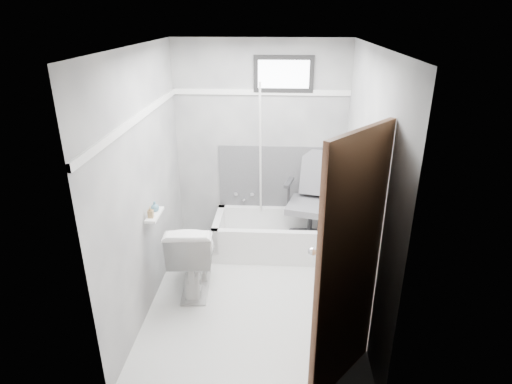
# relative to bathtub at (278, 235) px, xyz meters

# --- Properties ---
(floor) EXTENTS (2.60, 2.60, 0.00)m
(floor) POSITION_rel_bathtub_xyz_m (-0.23, -0.93, -0.21)
(floor) COLOR white
(floor) RESTS_ON ground
(ceiling) EXTENTS (2.60, 2.60, 0.00)m
(ceiling) POSITION_rel_bathtub_xyz_m (-0.23, -0.93, 2.19)
(ceiling) COLOR silver
(ceiling) RESTS_ON floor
(wall_back) EXTENTS (2.00, 0.02, 2.40)m
(wall_back) POSITION_rel_bathtub_xyz_m (-0.23, 0.37, 0.99)
(wall_back) COLOR slate
(wall_back) RESTS_ON floor
(wall_front) EXTENTS (2.00, 0.02, 2.40)m
(wall_front) POSITION_rel_bathtub_xyz_m (-0.23, -2.23, 0.99)
(wall_front) COLOR slate
(wall_front) RESTS_ON floor
(wall_left) EXTENTS (0.02, 2.60, 2.40)m
(wall_left) POSITION_rel_bathtub_xyz_m (-1.23, -0.93, 0.99)
(wall_left) COLOR slate
(wall_left) RESTS_ON floor
(wall_right) EXTENTS (0.02, 2.60, 2.40)m
(wall_right) POSITION_rel_bathtub_xyz_m (0.77, -0.93, 0.99)
(wall_right) COLOR slate
(wall_right) RESTS_ON floor
(bathtub) EXTENTS (1.50, 0.70, 0.42)m
(bathtub) POSITION_rel_bathtub_xyz_m (0.00, 0.00, 0.00)
(bathtub) COLOR white
(bathtub) RESTS_ON floor
(office_chair) EXTENTS (0.74, 0.74, 1.06)m
(office_chair) POSITION_rel_bathtub_xyz_m (0.37, 0.05, 0.44)
(office_chair) COLOR slate
(office_chair) RESTS_ON bathtub
(toilet) EXTENTS (0.51, 0.83, 0.79)m
(toilet) POSITION_rel_bathtub_xyz_m (-0.85, -0.80, 0.18)
(toilet) COLOR white
(toilet) RESTS_ON floor
(door) EXTENTS (0.78, 0.78, 2.00)m
(door) POSITION_rel_bathtub_xyz_m (0.75, -2.21, 0.79)
(door) COLOR #573020
(door) RESTS_ON floor
(window) EXTENTS (0.66, 0.04, 0.40)m
(window) POSITION_rel_bathtub_xyz_m (0.02, 0.36, 1.81)
(window) COLOR black
(window) RESTS_ON wall_back
(backerboard) EXTENTS (1.50, 0.02, 0.78)m
(backerboard) POSITION_rel_bathtub_xyz_m (0.02, 0.36, 0.59)
(backerboard) COLOR #4C4C4F
(backerboard) RESTS_ON wall_back
(trim_back) EXTENTS (2.00, 0.02, 0.06)m
(trim_back) POSITION_rel_bathtub_xyz_m (-0.23, 0.36, 1.61)
(trim_back) COLOR white
(trim_back) RESTS_ON wall_back
(trim_left) EXTENTS (0.02, 2.60, 0.06)m
(trim_left) POSITION_rel_bathtub_xyz_m (-1.22, -0.93, 1.61)
(trim_left) COLOR white
(trim_left) RESTS_ON wall_left
(pole) EXTENTS (0.02, 0.45, 1.91)m
(pole) POSITION_rel_bathtub_xyz_m (-0.22, 0.13, 0.84)
(pole) COLOR white
(pole) RESTS_ON bathtub
(shelf) EXTENTS (0.10, 0.32, 0.02)m
(shelf) POSITION_rel_bathtub_xyz_m (-1.16, -0.94, 0.69)
(shelf) COLOR white
(shelf) RESTS_ON wall_left
(soap_bottle_a) EXTENTS (0.05, 0.05, 0.11)m
(soap_bottle_a) POSITION_rel_bathtub_xyz_m (-1.17, -1.02, 0.76)
(soap_bottle_a) COLOR #9B7C4D
(soap_bottle_a) RESTS_ON shelf
(soap_bottle_b) EXTENTS (0.11, 0.11, 0.10)m
(soap_bottle_b) POSITION_rel_bathtub_xyz_m (-1.17, -0.88, 0.75)
(soap_bottle_b) COLOR teal
(soap_bottle_b) RESTS_ON shelf
(faucet) EXTENTS (0.26, 0.10, 0.16)m
(faucet) POSITION_rel_bathtub_xyz_m (-0.43, 0.34, 0.34)
(faucet) COLOR silver
(faucet) RESTS_ON wall_back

